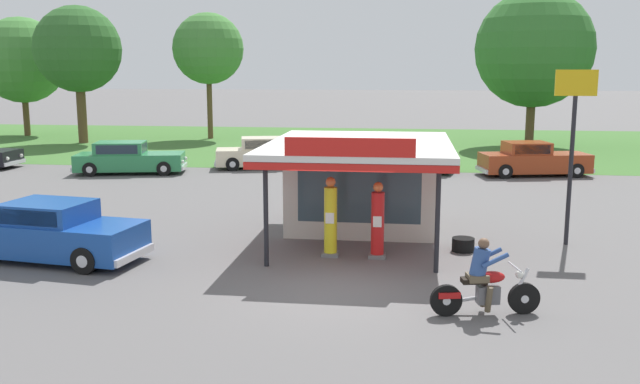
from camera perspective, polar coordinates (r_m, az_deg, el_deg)
The scene contains 18 objects.
ground_plane at distance 15.35m, azimuth 1.24°, elevation -8.08°, with size 300.00×300.00×0.00m, color #5B5959.
grass_verge_strip at distance 44.78m, azimuth 5.43°, elevation 4.02°, with size 120.00×24.00×0.01m, color #3D6B2D.
service_station_kiosk at distance 20.36m, azimuth 3.55°, elevation 1.23°, with size 5.07×6.71×3.27m.
gas_pump_nearside at distance 17.68m, azimuth 0.89°, elevation -2.36°, with size 0.44×0.44×2.10m.
gas_pump_offside at distance 17.60m, azimuth 4.86°, elevation -2.63°, with size 0.44×0.44×2.00m.
motorcycle_with_rider at distance 13.94m, azimuth 13.61°, elevation -7.47°, with size 2.20×0.75×1.58m.
featured_classic_sedan at distance 18.81m, azimuth -22.04°, elevation -3.20°, with size 5.43×2.53×1.52m.
parked_car_second_row_spare at distance 32.79m, azimuth 6.66°, elevation 2.91°, with size 5.45×2.94×1.46m.
parked_car_back_row_centre at distance 33.22m, azimuth -15.78°, elevation 2.71°, with size 5.36×2.91×1.49m.
parked_car_back_row_left at distance 32.78m, azimuth 17.46°, elevation 2.56°, with size 5.27×2.70×1.56m.
parked_car_back_row_right at distance 33.79m, azimuth -4.53°, elevation 3.20°, with size 5.40×2.89×1.52m.
bystander_admiring_sedan at distance 25.40m, azimuth 0.24°, elevation 1.12°, with size 0.34×0.34×1.53m.
tree_oak_centre at distance 47.87m, azimuth -19.73°, elevation 11.08°, with size 5.61×5.61×8.94m.
tree_oak_distant_spare at distance 54.82m, azimuth -23.74°, elevation 10.09°, with size 6.20×6.20×8.60m.
tree_oak_right at distance 45.21m, azimuth 17.54°, elevation 11.38°, with size 7.29×7.29×9.74m.
tree_oak_far_right at distance 48.74m, azimuth -9.38°, elevation 11.78°, with size 4.92×4.92×8.72m.
roadside_pole_sign at distance 19.76m, azimuth 20.51°, elevation 5.15°, with size 1.10×0.12×4.83m.
spare_tire_stack at distance 18.73m, azimuth 11.93°, elevation -4.34°, with size 0.60×0.60×0.36m.
Camera 1 is at (1.57, -14.49, 4.83)m, focal length 38.11 mm.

